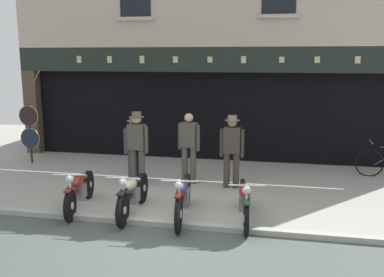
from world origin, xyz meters
The scene contains 12 objects.
ground centered at (0.00, -0.98, -0.04)m, with size 23.79×22.00×0.18m.
shop_facade centered at (0.00, 7.00, 1.74)m, with size 12.09×4.42×6.46m.
motorcycle_left centered at (-1.91, 0.59, 0.41)m, with size 0.63×1.93×0.90m.
motorcycle_center_left centered at (-0.77, 0.55, 0.42)m, with size 0.62×1.97×0.91m.
motorcycle_center centered at (0.23, 0.53, 0.43)m, with size 0.62×2.05×0.93m.
motorcycle_center_right centered at (1.38, 0.61, 0.41)m, with size 0.62×1.95×0.90m.
salesman_left centered at (-1.29, 2.41, 0.99)m, with size 0.55×0.36×1.77m.
shopkeeper_center centered at (-0.13, 2.81, 0.95)m, with size 0.55×0.29×1.71m.
salesman_right centered at (0.92, 2.63, 0.95)m, with size 0.56×0.34×1.71m.
assistant_far_right centered at (-1.42, 2.59, 0.91)m, with size 0.56×0.34×1.64m.
tyre_sign_pole centered at (-4.99, 3.83, 1.03)m, with size 0.59×0.06×1.71m.
advert_board_near centered at (1.83, 5.40, 1.82)m, with size 0.75×0.03×0.96m.
Camera 1 is at (1.91, -6.94, 3.03)m, focal length 39.64 mm.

